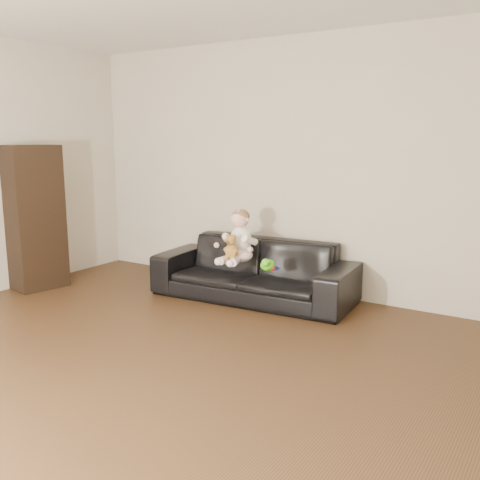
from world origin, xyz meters
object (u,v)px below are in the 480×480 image
Objects in this scene: toy_green at (268,265)px; toy_rattle at (272,268)px; sofa at (254,270)px; teddy_bear at (231,247)px; baby at (239,239)px; toy_blue_disc at (273,268)px; cabinet at (35,218)px.

toy_green is 2.36× the size of toy_rattle.
sofa is at bearing 143.65° from toy_rattle.
teddy_bear is at bearing -112.84° from sofa.
baby is 2.18× the size of teddy_bear.
baby is 3.28× the size of toy_green.
sofa reaches higher than toy_blue_disc.
teddy_bear is 0.47m from toy_rattle.
teddy_bear reaches higher than toy_blue_disc.
toy_green is (0.41, -0.00, -0.12)m from teddy_bear.
toy_blue_disc is (0.32, -0.18, 0.10)m from sofa.
baby is at bearing -136.51° from sofa.
cabinet is 13.75× the size of toy_blue_disc.
baby is (2.08, 0.78, -0.15)m from cabinet.
teddy_bear is at bearing -167.49° from toy_blue_disc.
toy_rattle is at bearing -28.74° from baby.
teddy_bear is (0.01, -0.16, -0.05)m from baby.
sofa is 1.32× the size of cabinet.
baby is at bearing 161.92° from toy_rattle.
teddy_bear reaches higher than sofa.
cabinet reaches higher than toy_green.
toy_blue_disc is at bearing -19.61° from baby.
sofa is 8.37× the size of teddy_bear.
sofa is 0.44m from toy_green.
toy_green reaches higher than toy_rattle.
toy_rattle reaches higher than toy_blue_disc.
toy_rattle is at bearing -10.57° from teddy_bear.
teddy_bear is (-0.09, -0.27, 0.27)m from sofa.
sofa reaches higher than toy_rattle.
baby is 0.52m from toy_rattle.
cabinet is 2.59m from toy_green.
toy_green is (0.42, -0.16, -0.18)m from baby.
teddy_bear is 3.55× the size of toy_rattle.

